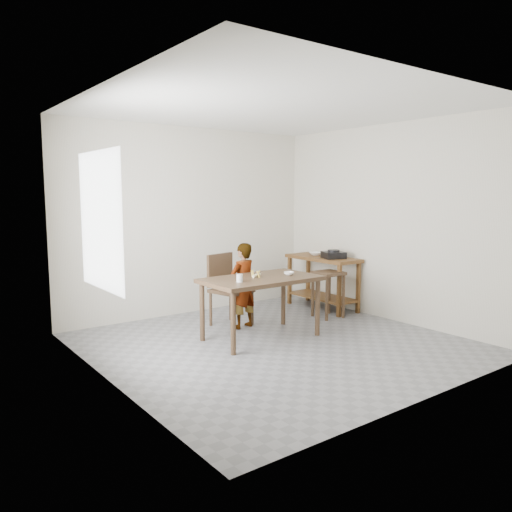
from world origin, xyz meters
TOP-DOWN VIEW (x-y plane):
  - floor at (0.00, 0.00)m, footprint 4.00×4.00m
  - ceiling at (0.00, 0.00)m, footprint 4.00×4.00m
  - wall_back at (0.00, 2.02)m, footprint 4.00×0.04m
  - wall_front at (0.00, -2.02)m, footprint 4.00×0.04m
  - wall_left at (-2.02, 0.00)m, footprint 0.04×4.00m
  - wall_right at (2.02, 0.00)m, footprint 0.04×4.00m
  - window_pane at (-1.97, 0.20)m, footprint 0.02×1.10m
  - dining_table at (0.00, 0.30)m, footprint 1.40×0.80m
  - prep_counter at (1.72, 1.00)m, footprint 0.50×1.20m
  - child at (0.10, 0.82)m, footprint 0.45×0.34m
  - dining_chair at (0.05, 1.01)m, footprint 0.55×0.55m
  - stool at (1.40, 0.55)m, footprint 0.40×0.40m
  - glass_tumbler at (-0.39, 0.20)m, footprint 0.09×0.09m
  - small_bowl at (0.39, 0.24)m, footprint 0.13×0.13m
  - banana at (-0.03, 0.35)m, footprint 0.19×0.17m
  - serving_bowl at (1.74, 1.19)m, footprint 0.26×0.26m
  - gas_burner at (1.70, 0.76)m, footprint 0.38×0.38m

SIDE VIEW (x-z plane):
  - floor at x=0.00m, z-range -0.04..0.00m
  - stool at x=1.40m, z-range 0.00..0.66m
  - dining_table at x=0.00m, z-range 0.00..0.75m
  - prep_counter at x=1.72m, z-range 0.00..0.80m
  - dining_chair at x=0.05m, z-range 0.00..0.95m
  - child at x=0.10m, z-range 0.00..1.12m
  - small_bowl at x=0.39m, z-range 0.75..0.79m
  - banana at x=-0.03m, z-range 0.75..0.81m
  - glass_tumbler at x=-0.39m, z-range 0.75..0.84m
  - serving_bowl at x=1.74m, z-range 0.80..0.85m
  - gas_burner at x=1.70m, z-range 0.80..0.90m
  - wall_back at x=0.00m, z-range 0.00..2.70m
  - wall_front at x=0.00m, z-range 0.00..2.70m
  - wall_left at x=-2.02m, z-range 0.00..2.70m
  - wall_right at x=2.02m, z-range 0.00..2.70m
  - window_pane at x=-1.97m, z-range 0.85..2.15m
  - ceiling at x=0.00m, z-range 2.70..2.74m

